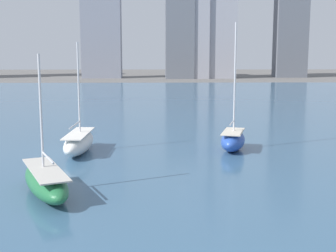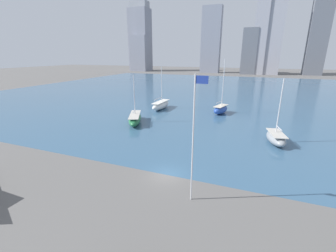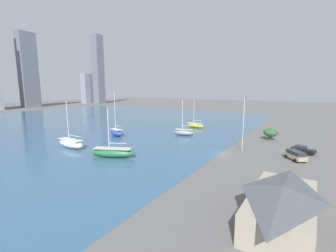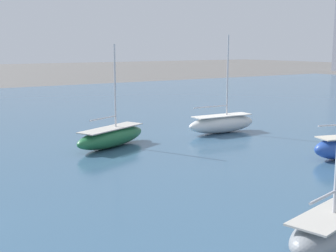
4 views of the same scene
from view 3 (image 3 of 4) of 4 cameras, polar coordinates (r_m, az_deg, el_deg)
The scene contains 12 objects.
ground_plane at distance 51.55m, azimuth 13.09°, elevation -6.87°, with size 500.00×500.00×0.00m, color #605E5B.
harbor_water at distance 98.95m, azimuth -28.74°, elevation -0.05°, with size 180.00×140.00×0.00m.
boat_shed at distance 27.67m, azimuth 26.90°, elevation -17.51°, with size 12.70×6.27×4.30m.
flag_pole at distance 53.11m, azimuth 18.63°, elevation 0.96°, with size 1.24×0.14×12.79m.
yard_shrub at distance 69.21m, azimuth 24.60°, elevation -1.54°, with size 3.82×3.82×3.31m.
sailboat_yellow at distance 84.30m, azimuth 6.86°, elevation 0.23°, with size 3.51×7.73×10.23m.
sailboat_gray at distance 69.64m, azimuth 4.02°, elevation -1.56°, with size 3.95×6.75×10.78m.
sailboat_green at distance 48.84m, azimuth -13.88°, elevation -6.54°, with size 6.25×9.83×10.27m.
sailboat_blue at distance 70.42m, azimuth -12.97°, elevation -1.56°, with size 3.98×6.45×13.39m.
sailboat_white at distance 59.78m, azimuth -23.46°, elevation -4.06°, with size 2.86×9.19×11.34m.
parked_suv_tan at distance 52.33m, azimuth 29.66°, elevation -6.44°, with size 4.86×4.45×1.93m.
parked_pickup_black at distance 58.68m, azimuth 31.00°, elevation -5.13°, with size 3.35×5.06×1.74m.
Camera 3 is at (-46.93, -15.95, 14.19)m, focal length 24.00 mm.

